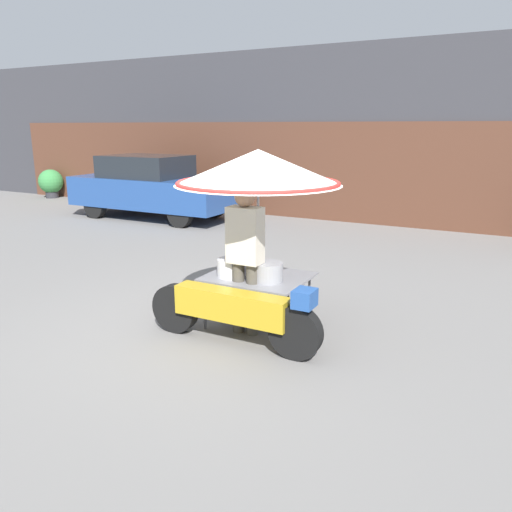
{
  "coord_description": "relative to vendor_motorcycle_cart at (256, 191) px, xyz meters",
  "views": [
    {
      "loc": [
        2.9,
        -4.58,
        2.3
      ],
      "look_at": [
        0.33,
        0.3,
        0.86
      ],
      "focal_mm": 35.0,
      "sensor_mm": 36.0,
      "label": 1
    }
  ],
  "objects": [
    {
      "name": "ground_plane",
      "position": [
        -0.33,
        -0.28,
        -1.61
      ],
      "size": [
        36.0,
        36.0,
        0.0
      ],
      "primitive_type": "plane",
      "color": "slate"
    },
    {
      "name": "vendor_motorcycle_cart",
      "position": [
        0.0,
        0.0,
        0.0
      ],
      "size": [
        2.05,
        1.87,
        2.05
      ],
      "color": "black",
      "rests_on": "ground"
    },
    {
      "name": "shopfront_building",
      "position": [
        -0.33,
        7.96,
        0.46
      ],
      "size": [
        28.0,
        2.06,
        4.16
      ],
      "color": "#38383D",
      "rests_on": "ground"
    },
    {
      "name": "vendor_person",
      "position": [
        -0.02,
        -0.21,
        -0.66
      ],
      "size": [
        0.38,
        0.23,
        1.68
      ],
      "color": "#4C473D",
      "rests_on": "ground"
    },
    {
      "name": "potted_plant",
      "position": [
        -11.07,
        6.55,
        -1.1
      ],
      "size": [
        0.78,
        0.78,
        0.93
      ],
      "color": "#2D2D33",
      "rests_on": "ground"
    },
    {
      "name": "parked_car",
      "position": [
        -5.73,
        5.18,
        -0.8
      ],
      "size": [
        4.31,
        1.71,
        1.58
      ],
      "color": "black",
      "rests_on": "ground"
    }
  ]
}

